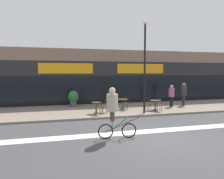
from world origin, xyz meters
The scene contains 17 objects.
ground_plane centered at (0.00, 0.00, 0.00)m, with size 120.00×120.00×0.00m, color #424244.
sidewalk_slab centered at (0.00, 7.25, 0.06)m, with size 40.00×5.50×0.12m, color gray.
storefront_facade centered at (0.00, 11.96, 2.36)m, with size 40.00×4.06×4.74m.
bike_lane_stripe centered at (0.00, 1.28, 0.00)m, with size 36.00×0.70×0.01m, color silver.
bistro_table_0 centered at (-1.59, 5.80, 0.64)m, with size 0.64×0.64×0.73m.
bistro_table_1 centered at (0.60, 6.99, 0.64)m, with size 0.73×0.73×0.72m.
bistro_table_2 centered at (2.65, 5.88, 0.63)m, with size 0.75×0.75×0.71m.
cafe_chair_0_near centered at (-1.59, 5.17, 0.64)m, with size 0.40×0.57×0.90m.
cafe_chair_0_side centered at (-0.97, 5.79, 0.64)m, with size 0.59×0.44×0.90m.
cafe_chair_1_near centered at (0.60, 6.37, 0.64)m, with size 0.42×0.58×0.90m.
cafe_chair_2_near centered at (2.65, 5.26, 0.64)m, with size 0.44×0.59×0.90m.
cafe_chair_2_side centered at (2.03, 5.87, 0.64)m, with size 0.59×0.44×0.90m.
planter_pot centered at (-2.80, 9.07, 0.81)m, with size 0.80×0.80×1.26m.
lamp_post centered at (1.45, 5.03, 3.52)m, with size 0.26×0.26×5.98m.
cyclist_0 centered at (-1.90, 0.60, 1.31)m, with size 1.66×0.56×2.19m.
pedestrian_near_end centered at (4.64, 7.07, 1.12)m, with size 0.45×0.45×1.69m.
pedestrian_far_end centered at (5.90, 7.34, 1.20)m, with size 0.55×0.55×1.82m.
Camera 1 is at (-4.32, -8.11, 2.82)m, focal length 35.00 mm.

